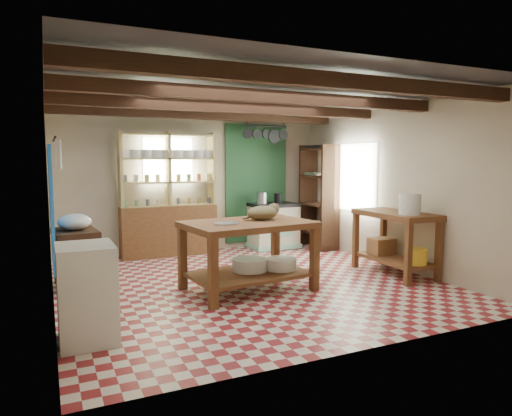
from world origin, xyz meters
name	(u,v)px	position (x,y,z in m)	size (l,w,h in m)	color
floor	(249,284)	(0.00, 0.00, -0.01)	(5.00, 5.00, 0.02)	maroon
ceiling	(249,94)	(0.00, 0.00, 2.60)	(5.00, 5.00, 0.02)	#4B4C51
wall_back	(195,182)	(0.00, 2.50, 1.30)	(5.00, 0.04, 2.60)	beige
wall_front	(365,208)	(0.00, -2.50, 1.30)	(5.00, 0.04, 2.60)	beige
wall_left	(49,196)	(-2.50, 0.00, 1.30)	(0.04, 5.00, 2.60)	beige
wall_right	(392,186)	(2.50, 0.00, 1.30)	(0.04, 5.00, 2.60)	beige
ceiling_beams	(249,103)	(0.00, 0.00, 2.48)	(5.00, 3.80, 0.15)	#382013
blue_wall_patch	(52,206)	(-2.47, 0.90, 1.10)	(0.04, 1.40, 1.60)	blue
green_wall_patch	(256,183)	(1.25, 2.47, 1.25)	(1.30, 0.04, 2.30)	#1E4C2A
window_back	(168,161)	(-0.50, 2.48, 1.70)	(0.90, 0.02, 0.80)	beige
window_right	(353,177)	(2.48, 1.00, 1.40)	(0.02, 1.30, 1.20)	beige
utensil_rail	(55,153)	(-2.44, -1.20, 1.78)	(0.06, 0.90, 0.28)	black
pot_rack	(266,135)	(1.25, 2.05, 2.18)	(0.86, 0.12, 0.36)	black
shelving_unit	(168,194)	(-0.55, 2.31, 1.10)	(1.70, 0.34, 2.20)	tan
tall_rack	(319,197)	(2.28, 1.80, 1.00)	(0.40, 0.86, 2.00)	#382013
work_table	(248,256)	(-0.15, -0.30, 0.46)	(1.61, 1.07, 0.91)	brown
stove	(273,226)	(1.47, 2.15, 0.44)	(0.90, 0.60, 0.88)	beige
prep_table	(76,259)	(-2.20, 0.77, 0.39)	(0.53, 0.78, 0.79)	#382013
white_cabinet	(87,293)	(-2.22, -1.21, 0.46)	(0.51, 0.62, 0.93)	silver
right_counter	(395,243)	(2.18, -0.46, 0.47)	(0.66, 1.32, 0.95)	brown
cat	(262,213)	(0.10, -0.23, 1.01)	(0.42, 0.32, 0.19)	olive
steel_tray	(226,223)	(-0.49, -0.39, 0.92)	(0.32, 0.32, 0.02)	#B0B1B8
basin_large	(250,265)	(-0.10, -0.25, 0.32)	(0.47, 0.47, 0.16)	silver
basin_small	(281,264)	(0.31, -0.35, 0.32)	(0.43, 0.43, 0.15)	silver
kettle_left	(262,198)	(1.22, 2.15, 0.98)	(0.19, 0.19, 0.21)	#B0B1B8
kettle_right	(278,198)	(1.57, 2.15, 0.97)	(0.15, 0.15, 0.19)	black
enamel_bowl	(75,222)	(-2.20, 0.77, 0.89)	(0.43, 0.43, 0.21)	silver
white_bucket	(410,204)	(2.12, -0.81, 1.10)	(0.30, 0.30, 0.30)	silver
wicker_basket	(381,246)	(2.19, -0.16, 0.38)	(0.36, 0.29, 0.25)	#8D5F38
yellow_tub	(416,256)	(2.17, -0.91, 0.36)	(0.30, 0.30, 0.22)	gold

